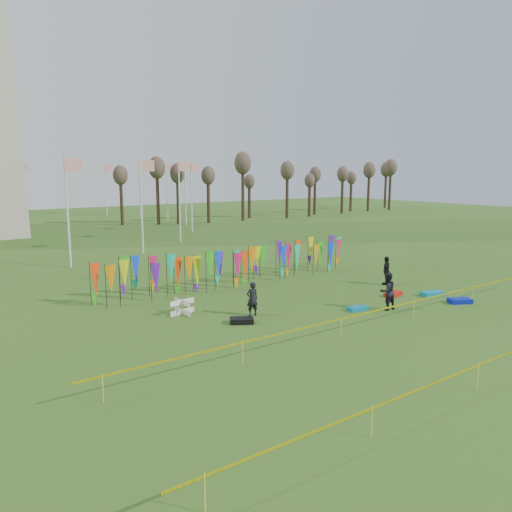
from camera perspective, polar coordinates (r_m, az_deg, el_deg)
ground at (r=23.81m, az=10.48°, el=-7.30°), size 160.00×160.00×0.00m
banner_row at (r=30.55m, az=-1.63°, el=-0.68°), size 18.64×0.64×2.27m
caution_tape_near at (r=22.46m, az=12.91°, el=-6.36°), size 26.00×0.02×0.90m
caution_tape_far at (r=19.20m, az=26.91°, el=-9.98°), size 26.00×0.02×0.90m
tree_line at (r=76.92m, az=3.49°, el=9.17°), size 53.92×1.92×7.84m
box_kite at (r=24.56m, az=-8.40°, el=-5.78°), size 0.69×0.69×0.77m
person_left at (r=24.03m, az=-0.43°, el=-4.92°), size 0.66×0.52×1.66m
person_mid at (r=25.86m, az=14.75°, el=-3.91°), size 0.97×0.65×1.91m
person_right at (r=31.49m, az=14.68°, el=-1.62°), size 1.19×0.99×1.76m
kite_bag_turquoise at (r=25.59m, az=11.52°, el=-5.90°), size 1.07×0.67×0.20m
kite_bag_blue at (r=28.55m, az=22.27°, el=-4.76°), size 1.32×1.09×0.25m
kite_bag_red at (r=28.96m, az=15.42°, el=-4.21°), size 1.25×0.74×0.22m
kite_bag_black at (r=23.05m, az=-1.64°, el=-7.39°), size 1.24×1.08×0.25m
kite_bag_teal at (r=29.63m, az=19.49°, el=-4.08°), size 1.37×0.94×0.24m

